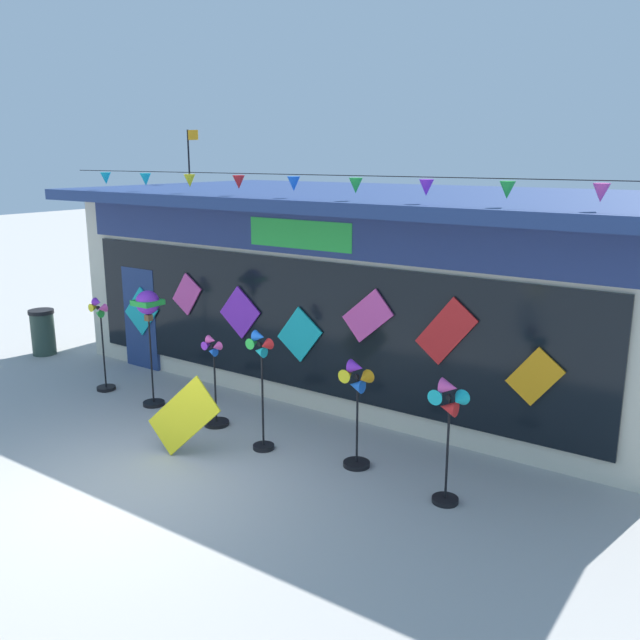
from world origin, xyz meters
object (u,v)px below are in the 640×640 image
Objects in this scene: wind_spinner_right at (356,398)px; display_kite_on_ground at (184,416)px; wind_spinner_left at (148,313)px; trash_bin at (43,332)px; kite_shop_building at (384,281)px; wind_spinner_far_right at (448,418)px; wind_spinner_far_left at (101,336)px; wind_spinner_center_left at (214,383)px; wind_spinner_center_right at (261,373)px.

wind_spinner_right is 1.39× the size of display_kite_on_ground.
display_kite_on_ground is at bearing -153.65° from wind_spinner_right.
trash_bin is at bearing 170.16° from wind_spinner_left.
kite_shop_building reaches higher than wind_spinner_right.
wind_spinner_left is 1.31× the size of wind_spinner_right.
wind_spinner_left is 1.24× the size of wind_spinner_far_right.
wind_spinner_left is 2.41m from display_kite_on_ground.
wind_spinner_center_left is (2.78, -0.05, -0.31)m from wind_spinner_far_left.
wind_spinner_left is at bearing -9.84° from trash_bin.
display_kite_on_ground is at bearing -134.49° from wind_spinner_center_right.
wind_spinner_far_right is (1.41, -0.22, 0.12)m from wind_spinner_right.
kite_shop_building is 4.42m from wind_spinner_center_right.
wind_spinner_far_left is 1.56× the size of display_kite_on_ground.
kite_shop_building is at bearing 80.86° from wind_spinner_center_left.
wind_spinner_center_right reaches higher than display_kite_on_ground.
trash_bin is at bearing 166.12° from wind_spinner_far_left.
wind_spinner_center_left is at bearing -99.14° from kite_shop_building.
kite_shop_building is at bearing 27.34° from trash_bin.
wind_spinner_far_right is 3.71m from display_kite_on_ground.
display_kite_on_ground is (-0.24, -5.12, -1.17)m from kite_shop_building.
wind_spinner_center_right reaches higher than trash_bin.
display_kite_on_ground is (6.13, -1.83, 0.10)m from trash_bin.
wind_spinner_left reaches higher than wind_spinner_far_left.
wind_spinner_far_left is 1.43m from wind_spinner_left.
wind_spinner_far_left is at bearing 177.82° from wind_spinner_far_right.
wind_spinner_far_left is 3.40m from display_kite_on_ground.
wind_spinner_right is 2.44m from display_kite_on_ground.
wind_spinner_center_right is 1.17× the size of wind_spinner_right.
kite_shop_building reaches higher than wind_spinner_center_left.
kite_shop_building reaches higher than trash_bin.
wind_spinner_center_right is 1.83× the size of trash_bin.
wind_spinner_right is at bearing -0.35° from wind_spinner_far_left.
wind_spinner_left is 2.05× the size of trash_bin.
kite_shop_building is 5.34m from wind_spinner_far_left.
wind_spinner_right is 8.34m from trash_bin.
kite_shop_building is 10.41× the size of display_kite_on_ground.
wind_spinner_far_right is at bearing -52.07° from kite_shop_building.
trash_bin is at bearing 172.22° from wind_spinner_center_left.
wind_spinner_right reaches higher than trash_bin.
wind_spinner_far_left reaches higher than display_kite_on_ground.
wind_spinner_center_right is 1.62× the size of display_kite_on_ground.
wind_spinner_far_left is 1.16× the size of wind_spinner_center_left.
wind_spinner_center_right is at bearing -13.03° from wind_spinner_center_left.
wind_spinner_left is 2.71m from wind_spinner_center_right.
trash_bin is 0.89× the size of display_kite_on_ground.
trash_bin is at bearing 174.77° from wind_spinner_right.
kite_shop_building reaches higher than wind_spinner_center_right.
wind_spinner_right is at bearing -5.23° from trash_bin.
wind_spinner_center_left reaches higher than display_kite_on_ground.
kite_shop_building is at bearing 96.85° from wind_spinner_center_right.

